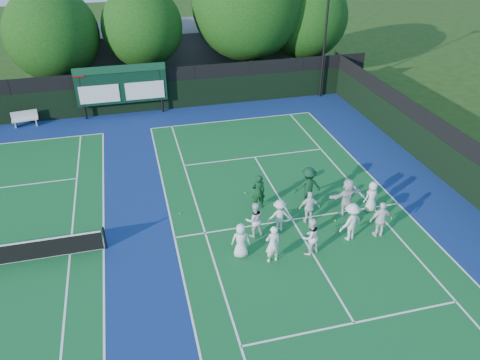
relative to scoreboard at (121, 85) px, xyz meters
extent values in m
plane|color=#1F3D10|center=(7.01, -15.59, -2.19)|extent=(120.00, 120.00, 0.00)
cube|color=navy|center=(1.01, -14.59, -2.19)|extent=(34.00, 32.00, 0.01)
cube|color=#135F29|center=(7.01, -14.59, -2.18)|extent=(10.97, 23.77, 0.00)
cube|color=white|center=(7.01, -2.70, -2.18)|extent=(10.97, 0.08, 0.00)
cube|color=white|center=(1.53, -14.59, -2.18)|extent=(0.08, 23.77, 0.00)
cube|color=white|center=(12.50, -14.59, -2.18)|extent=(0.08, 23.77, 0.00)
cube|color=white|center=(2.90, -14.59, -2.18)|extent=(0.08, 23.77, 0.00)
cube|color=white|center=(11.13, -14.59, -2.18)|extent=(0.08, 23.77, 0.00)
cube|color=white|center=(7.01, -20.99, -2.18)|extent=(8.23, 0.08, 0.00)
cube|color=white|center=(7.01, -8.19, -2.18)|extent=(8.23, 0.08, 0.00)
cube|color=white|center=(7.01, -14.59, -2.18)|extent=(0.08, 12.80, 0.00)
cube|color=white|center=(-6.99, -2.70, -2.18)|extent=(10.97, 0.08, 0.00)
cube|color=white|center=(-1.50, -14.59, -2.18)|extent=(0.08, 23.77, 0.00)
cube|color=white|center=(-2.87, -14.59, -2.18)|extent=(0.08, 23.77, 0.00)
cube|color=black|center=(1.01, 0.41, -1.19)|extent=(34.00, 0.08, 2.00)
cube|color=black|center=(1.01, 0.41, 0.31)|extent=(34.00, 0.05, 1.00)
cube|color=black|center=(16.01, -14.59, -1.19)|extent=(0.08, 32.00, 2.00)
cube|color=black|center=(16.01, -14.59, 0.31)|extent=(0.05, 32.00, 1.00)
cylinder|color=black|center=(-2.59, 0.01, -0.44)|extent=(0.16, 0.16, 3.50)
cylinder|color=black|center=(2.61, 0.01, -0.44)|extent=(0.16, 0.16, 3.50)
cube|color=black|center=(0.01, 0.01, 0.01)|extent=(6.00, 0.15, 2.60)
cube|color=#124226|center=(0.01, -0.09, 1.11)|extent=(6.00, 0.05, 0.50)
cube|color=white|center=(-1.49, -0.09, -0.49)|extent=(2.60, 0.04, 1.20)
cube|color=white|center=(1.51, -0.09, -0.49)|extent=(2.60, 0.04, 1.20)
cube|color=maroon|center=(-2.59, -0.09, 1.01)|extent=(0.70, 0.04, 0.50)
cube|color=#59595F|center=(5.01, 8.41, -0.19)|extent=(18.00, 6.00, 4.00)
cylinder|color=black|center=(14.51, 0.11, 2.81)|extent=(0.16, 0.16, 10.00)
cylinder|color=black|center=(-1.39, -14.59, -1.64)|extent=(0.10, 0.10, 1.10)
cube|color=silver|center=(-6.39, -0.29, -1.74)|extent=(1.67, 0.69, 0.06)
cube|color=silver|center=(-6.39, -0.12, -1.44)|extent=(1.61, 0.33, 0.54)
cube|color=silver|center=(-7.04, -0.29, -1.98)|extent=(0.13, 0.38, 0.43)
cube|color=silver|center=(-5.74, -0.29, -1.98)|extent=(0.13, 0.38, 0.43)
cylinder|color=black|center=(-4.21, 3.91, -0.96)|extent=(0.44, 0.44, 2.46)
sphere|color=#113B0D|center=(-4.21, 3.91, 2.67)|extent=(6.39, 6.39, 6.39)
sphere|color=#113B0D|center=(-3.61, 4.21, 2.03)|extent=(4.48, 4.48, 4.48)
cylinder|color=black|center=(1.97, 3.91, -0.76)|extent=(0.44, 0.44, 2.85)
sphere|color=#113B0D|center=(1.97, 3.91, 2.83)|extent=(5.77, 5.77, 5.77)
sphere|color=#113B0D|center=(2.57, 4.21, 2.25)|extent=(4.04, 4.04, 4.04)
cylinder|color=black|center=(9.77, 3.91, -0.61)|extent=(0.44, 0.44, 3.16)
sphere|color=#113B0D|center=(9.77, 3.91, 4.07)|extent=(8.29, 8.29, 8.29)
sphere|color=#113B0D|center=(10.37, 4.21, 3.25)|extent=(5.80, 5.80, 5.80)
cylinder|color=black|center=(14.49, 3.91, -0.85)|extent=(0.44, 0.44, 2.67)
sphere|color=#113B0D|center=(14.49, 3.91, 2.89)|extent=(6.41, 6.41, 6.41)
sphere|color=#113B0D|center=(15.09, 4.21, 2.24)|extent=(4.49, 4.49, 4.49)
sphere|color=yellow|center=(8.91, -15.17, -2.16)|extent=(0.07, 0.07, 0.07)
sphere|color=yellow|center=(2.01, -12.83, -2.16)|extent=(0.07, 0.07, 0.07)
sphere|color=yellow|center=(5.48, -11.82, -2.16)|extent=(0.07, 0.07, 0.07)
sphere|color=yellow|center=(8.18, -13.57, -2.16)|extent=(0.07, 0.07, 0.07)
imported|color=white|center=(4.06, -16.46, -1.40)|extent=(0.86, 0.66, 1.58)
imported|color=white|center=(5.22, -17.10, -1.32)|extent=(0.67, 0.48, 1.74)
imported|color=white|center=(6.89, -16.99, -1.33)|extent=(1.00, 0.88, 1.72)
imported|color=white|center=(8.94, -16.51, -1.30)|extent=(1.31, 1.01, 1.79)
imported|color=white|center=(10.30, -16.64, -1.33)|extent=(1.04, 0.48, 1.73)
imported|color=white|center=(4.98, -15.26, -1.35)|extent=(0.84, 0.67, 1.68)
imported|color=silver|center=(6.16, -15.14, -1.41)|extent=(1.04, 0.65, 1.56)
imported|color=white|center=(7.67, -14.92, -1.38)|extent=(0.99, 0.51, 1.62)
imported|color=silver|center=(9.61, -14.70, -1.26)|extent=(1.80, 0.83, 1.87)
imported|color=white|center=(10.88, -14.75, -1.42)|extent=(0.83, 0.62, 1.55)
imported|color=#0F391B|center=(5.76, -13.20, -1.29)|extent=(0.67, 0.46, 1.80)
imported|color=#0F391F|center=(8.18, -13.42, -1.21)|extent=(1.31, 0.80, 1.96)
camera|label=1|loc=(0.29, -31.16, 10.53)|focal=35.00mm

